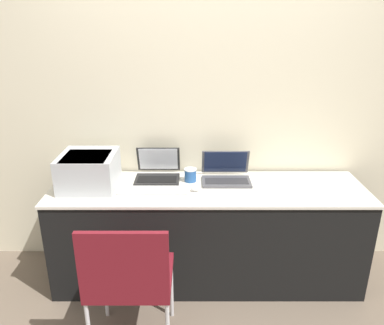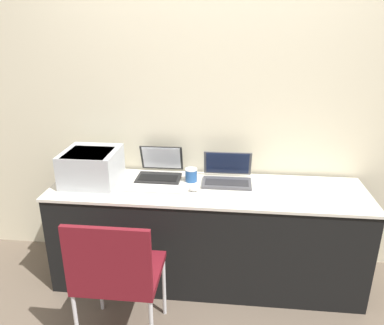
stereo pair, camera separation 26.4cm
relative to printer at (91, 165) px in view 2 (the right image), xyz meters
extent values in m
plane|color=#6B5B4C|center=(0.85, -0.31, -0.89)|extent=(14.00, 14.00, 0.00)
cube|color=beige|center=(0.85, 0.34, 0.41)|extent=(8.00, 0.05, 2.60)
cube|color=black|center=(0.85, -0.02, -0.52)|extent=(2.23, 0.59, 0.74)
cube|color=silver|center=(0.85, -0.02, -0.14)|extent=(2.25, 0.61, 0.02)
cube|color=#B2B7BC|center=(0.00, 0.00, -0.01)|extent=(0.38, 0.39, 0.24)
cube|color=#51565B|center=(0.00, -0.03, 0.09)|extent=(0.31, 0.29, 0.04)
cube|color=black|center=(0.47, 0.10, -0.12)|extent=(0.33, 0.22, 0.02)
cube|color=black|center=(0.47, 0.08, -0.11)|extent=(0.29, 0.12, 0.00)
cube|color=black|center=(0.47, 0.24, -0.01)|extent=(0.33, 0.08, 0.21)
cube|color=silver|center=(0.47, 0.24, -0.01)|extent=(0.29, 0.07, 0.19)
cube|color=#4C4C51|center=(0.99, 0.06, -0.12)|extent=(0.36, 0.20, 0.02)
cube|color=#2D2D30|center=(0.99, 0.05, -0.11)|extent=(0.31, 0.11, 0.00)
cube|color=#4C4C51|center=(0.99, 0.20, -0.02)|extent=(0.36, 0.07, 0.20)
cube|color=#192342|center=(0.99, 0.19, -0.02)|extent=(0.32, 0.06, 0.18)
cube|color=silver|center=(0.46, -0.10, -0.12)|extent=(0.48, 0.13, 0.02)
cylinder|color=#285699|center=(0.72, 0.09, -0.09)|extent=(0.09, 0.09, 0.09)
cylinder|color=white|center=(0.72, 0.09, -0.04)|extent=(0.09, 0.09, 0.01)
ellipsoid|color=silver|center=(0.76, -0.09, -0.11)|extent=(0.06, 0.04, 0.04)
cube|color=maroon|center=(0.38, -0.64, -0.42)|extent=(0.48, 0.43, 0.04)
cube|color=maroon|center=(0.38, -0.85, -0.20)|extent=(0.48, 0.03, 0.40)
cylinder|color=silver|center=(0.16, -0.45, -0.67)|extent=(0.02, 0.02, 0.45)
cylinder|color=silver|center=(0.60, -0.45, -0.67)|extent=(0.02, 0.02, 0.45)
camera|label=1|loc=(0.73, -2.46, 0.98)|focal=35.00mm
camera|label=2|loc=(1.00, -2.45, 0.98)|focal=35.00mm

